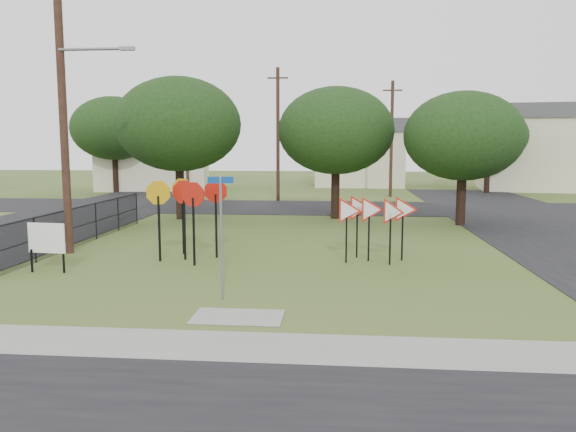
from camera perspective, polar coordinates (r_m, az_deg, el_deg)
The scene contains 24 objects.
ground at distance 14.94m, azimuth -3.46°, elevation -7.51°, with size 140.00×140.00×0.00m, color #3E5620.
sidewalk at distance 10.99m, azimuth -6.85°, elevation -12.95°, with size 30.00×1.60×0.02m, color gray.
planting_strip at distance 9.90m, azimuth -8.35°, elevation -15.30°, with size 30.00×0.80×0.02m, color #3E5620.
street_left at distance 28.39m, azimuth -24.85°, elevation -1.14°, with size 8.00×50.00×0.02m, color black.
street_right at distance 26.46m, azimuth 26.92°, elevation -1.82°, with size 8.00×50.00×0.02m, color black.
street_far at distance 34.56m, azimuth 1.56°, elevation 0.89°, with size 60.00×8.00×0.02m, color black.
curb_pad at distance 12.66m, azimuth -5.12°, elevation -10.19°, with size 2.00×1.20×0.02m, color gray.
street_name_sign at distance 13.78m, azimuth -6.80°, elevation -1.40°, with size 0.63×0.10×3.04m.
stop_sign_cluster at distance 18.82m, azimuth -10.23°, elevation 1.52°, with size 2.54×2.04×2.68m.
yield_sign_cluster at distance 18.47m, azimuth 8.66°, elevation 0.35°, with size 2.79×1.58×2.19m.
info_board at distance 18.20m, azimuth -23.33°, elevation -2.23°, with size 1.20×0.17×1.50m.
utility_pole_main at distance 21.07m, azimuth -21.78°, elevation 10.55°, with size 3.55×0.33×10.00m.
far_pole_a at distance 38.53m, azimuth -1.03°, elevation 8.37°, with size 1.40×0.24×9.00m.
far_pole_b at distance 42.46m, azimuth 10.47°, elevation 7.80°, with size 1.40×0.24×8.50m.
far_pole_c at distance 45.95m, azimuth -10.26°, elevation 8.06°, with size 1.40×0.24×9.00m.
fence_run at distance 22.96m, azimuth -20.10°, elevation -0.78°, with size 0.05×11.55×1.50m.
house_left at distance 50.94m, azimuth -13.40°, elevation 6.81°, with size 10.58×8.88×7.20m.
house_mid at distance 54.32m, azimuth 7.19°, elevation 6.43°, with size 8.40×8.40×6.20m.
house_right at distance 52.71m, azimuth 22.84°, elevation 6.46°, with size 8.30×8.30×7.20m.
tree_near_left at distance 29.47m, azimuth -11.07°, elevation 9.12°, with size 6.40×6.40×7.27m.
tree_near_mid at distance 29.30m, azimuth 4.90°, elevation 8.62°, with size 6.00×6.00×6.80m.
tree_near_right at distance 27.90m, azimuth 17.39°, elevation 7.74°, with size 5.60×5.60×6.33m.
tree_far_left at distance 47.91m, azimuth -17.29°, elevation 8.50°, with size 6.80×6.80×7.73m.
tree_far_right at distance 47.77m, azimuth 19.72°, elevation 7.65°, with size 6.00×6.00×6.80m.
Camera 1 is at (2.21, -14.29, 3.78)m, focal length 35.00 mm.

